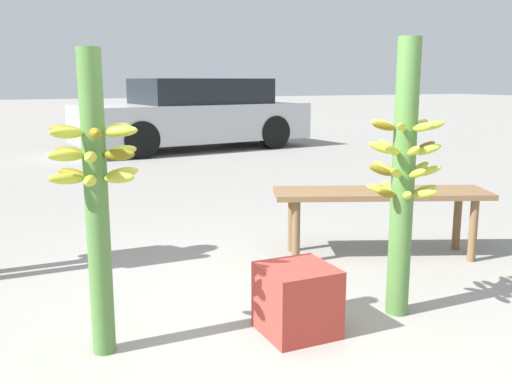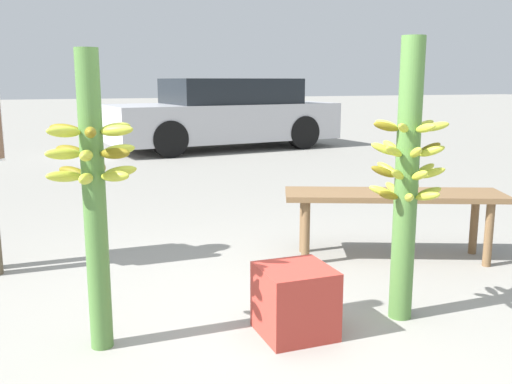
% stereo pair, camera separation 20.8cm
% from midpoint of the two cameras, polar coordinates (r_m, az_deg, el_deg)
% --- Properties ---
extents(ground_plane, '(80.00, 80.00, 0.00)m').
position_cam_midpoint_polar(ground_plane, '(2.91, 2.92, -15.52)').
color(ground_plane, gray).
extents(banana_stalk_left, '(0.44, 0.44, 1.45)m').
position_cam_midpoint_polar(banana_stalk_left, '(2.77, -13.86, 0.33)').
color(banana_stalk_left, '#4C7A38').
rests_on(banana_stalk_left, ground_plane).
extents(banana_stalk_center, '(0.41, 0.41, 1.53)m').
position_cam_midpoint_polar(banana_stalk_center, '(3.18, 16.66, 1.39)').
color(banana_stalk_center, '#4C7A38').
rests_on(banana_stalk_center, ground_plane).
extents(market_bench, '(1.61, 1.00, 0.50)m').
position_cam_midpoint_polar(market_bench, '(4.30, 14.96, -0.96)').
color(market_bench, brown).
rests_on(market_bench, ground_plane).
extents(parked_car, '(4.52, 2.21, 1.33)m').
position_cam_midpoint_polar(parked_car, '(11.06, -2.63, 7.74)').
color(parked_car, '#B7B7BC').
rests_on(parked_car, ground_plane).
extents(produce_crate, '(0.36, 0.36, 0.36)m').
position_cam_midpoint_polar(produce_crate, '(3.02, 5.92, -10.80)').
color(produce_crate, '#B2382D').
rests_on(produce_crate, ground_plane).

